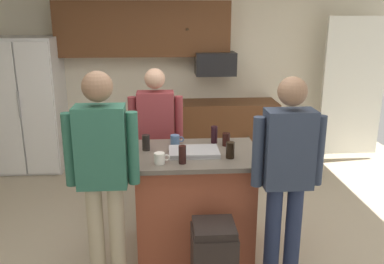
# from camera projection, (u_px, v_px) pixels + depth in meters

# --- Properties ---
(floor) EXTENTS (7.04, 7.04, 0.00)m
(floor) POSITION_uv_depth(u_px,v_px,m) (181.00, 255.00, 3.82)
(floor) COLOR #B7A88E
(floor) RESTS_ON ground
(back_wall) EXTENTS (6.40, 0.10, 2.60)m
(back_wall) POSITION_uv_depth(u_px,v_px,m) (172.00, 71.00, 6.14)
(back_wall) COLOR beige
(back_wall) RESTS_ON ground
(french_door_window_panel) EXTENTS (0.90, 0.06, 2.00)m
(french_door_window_panel) POSITION_uv_depth(u_px,v_px,m) (353.00, 87.00, 5.98)
(french_door_window_panel) COLOR white
(french_door_window_panel) RESTS_ON ground
(cabinet_run_upper) EXTENTS (2.40, 0.38, 0.75)m
(cabinet_run_upper) POSITION_uv_depth(u_px,v_px,m) (143.00, 29.00, 5.74)
(cabinet_run_upper) COLOR brown
(cabinet_run_lower) EXTENTS (1.80, 0.63, 0.90)m
(cabinet_run_lower) POSITION_uv_depth(u_px,v_px,m) (214.00, 132.00, 6.11)
(cabinet_run_lower) COLOR brown
(cabinet_run_lower) RESTS_ON ground
(refrigerator) EXTENTS (0.89, 0.76, 1.84)m
(refrigerator) POSITION_uv_depth(u_px,v_px,m) (29.00, 105.00, 5.71)
(refrigerator) COLOR white
(refrigerator) RESTS_ON ground
(microwave_over_range) EXTENTS (0.56, 0.40, 0.32)m
(microwave_over_range) POSITION_uv_depth(u_px,v_px,m) (215.00, 63.00, 5.85)
(microwave_over_range) COLOR black
(kitchen_island) EXTENTS (1.17, 0.84, 0.95)m
(kitchen_island) POSITION_uv_depth(u_px,v_px,m) (194.00, 200.00, 3.83)
(kitchen_island) COLOR #9E4C33
(kitchen_island) RESTS_ON ground
(person_guest_by_door) EXTENTS (0.57, 0.22, 1.70)m
(person_guest_by_door) POSITION_uv_depth(u_px,v_px,m) (287.00, 167.00, 3.24)
(person_guest_by_door) COLOR #232D4C
(person_guest_by_door) RESTS_ON ground
(person_guest_left) EXTENTS (0.57, 0.23, 1.75)m
(person_guest_left) POSITION_uv_depth(u_px,v_px,m) (102.00, 166.00, 3.19)
(person_guest_left) COLOR tan
(person_guest_left) RESTS_ON ground
(person_elder_center) EXTENTS (0.57, 0.22, 1.61)m
(person_elder_center) POSITION_uv_depth(u_px,v_px,m) (156.00, 133.00, 4.37)
(person_elder_center) COLOR #383842
(person_elder_center) RESTS_ON ground
(glass_stout_tall) EXTENTS (0.06, 0.06, 0.15)m
(glass_stout_tall) POSITION_uv_depth(u_px,v_px,m) (182.00, 155.00, 3.42)
(glass_stout_tall) COLOR black
(glass_stout_tall) RESTS_ON kitchen_island
(mug_blue_stoneware) EXTENTS (0.13, 0.09, 0.09)m
(mug_blue_stoneware) POSITION_uv_depth(u_px,v_px,m) (175.00, 140.00, 3.91)
(mug_blue_stoneware) COLOR #4C6B99
(mug_blue_stoneware) RESTS_ON kitchen_island
(tumbler_amber) EXTENTS (0.07, 0.07, 0.12)m
(tumbler_amber) POSITION_uv_depth(u_px,v_px,m) (226.00, 139.00, 3.87)
(tumbler_amber) COLOR black
(tumbler_amber) RESTS_ON kitchen_island
(glass_short_whisky) EXTENTS (0.07, 0.07, 0.14)m
(glass_short_whisky) POSITION_uv_depth(u_px,v_px,m) (230.00, 150.00, 3.55)
(glass_short_whisky) COLOR black
(glass_short_whisky) RESTS_ON kitchen_island
(glass_pilsner) EXTENTS (0.06, 0.06, 0.16)m
(glass_pilsner) POSITION_uv_depth(u_px,v_px,m) (214.00, 135.00, 3.95)
(glass_pilsner) COLOR black
(glass_pilsner) RESTS_ON kitchen_island
(mug_ceramic_white) EXTENTS (0.13, 0.09, 0.09)m
(mug_ceramic_white) POSITION_uv_depth(u_px,v_px,m) (160.00, 158.00, 3.42)
(mug_ceramic_white) COLOR white
(mug_ceramic_white) RESTS_ON kitchen_island
(glass_dark_ale) EXTENTS (0.07, 0.07, 0.14)m
(glass_dark_ale) POSITION_uv_depth(u_px,v_px,m) (146.00, 143.00, 3.74)
(glass_dark_ale) COLOR black
(glass_dark_ale) RESTS_ON kitchen_island
(serving_tray) EXTENTS (0.44, 0.30, 0.04)m
(serving_tray) POSITION_uv_depth(u_px,v_px,m) (194.00, 152.00, 3.66)
(serving_tray) COLOR #B7B7BC
(serving_tray) RESTS_ON kitchen_island
(trash_bin) EXTENTS (0.34, 0.34, 0.61)m
(trash_bin) POSITION_uv_depth(u_px,v_px,m) (214.00, 260.00, 3.22)
(trash_bin) COLOR black
(trash_bin) RESTS_ON ground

